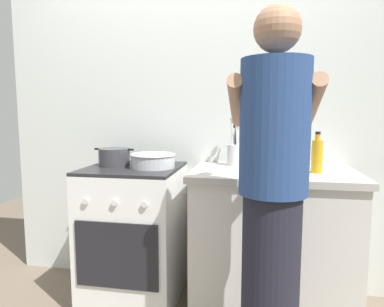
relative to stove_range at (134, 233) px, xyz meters
The scene contains 9 objects.
back_wall 1.03m from the stove_range, 32.64° to the left, with size 3.20×0.10×2.50m.
countertop 0.90m from the stove_range, ahead, with size 1.00×0.60×0.90m.
stove_range is the anchor object (origin of this frame).
pot 0.53m from the stove_range, 167.04° to the left, with size 0.27×0.21×0.12m.
mixing_bowl 0.52m from the stove_range, ahead, with size 0.29×0.29×0.09m.
utensil_crock 0.87m from the stove_range, 15.86° to the left, with size 0.10×0.10×0.34m.
spice_bottle 0.99m from the stove_range, ahead, with size 0.04×0.04×0.08m.
oil_bottle 1.27m from the stove_range, ahead, with size 0.07×0.07×0.24m.
person 1.13m from the stove_range, 34.48° to the right, with size 0.41×0.50×1.70m.
Camera 1 is at (0.44, -1.98, 1.26)m, focal length 32.36 mm.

